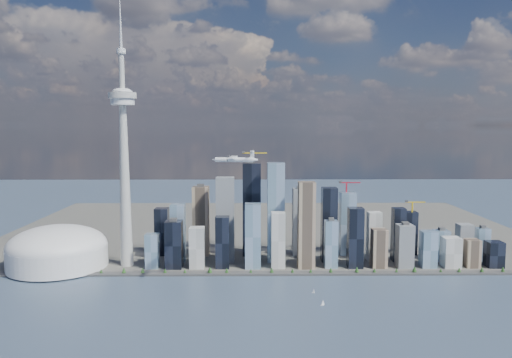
{
  "coord_description": "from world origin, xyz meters",
  "views": [
    {
      "loc": [
        -40.44,
        -713.04,
        294.62
      ],
      "look_at": [
        -29.85,
        260.0,
        189.95
      ],
      "focal_mm": 35.0,
      "sensor_mm": 36.0,
      "label": 1
    }
  ],
  "objects_px": {
    "airplane": "(235,159)",
    "sailboat_east": "(314,292)",
    "sailboat_west": "(323,303)",
    "dome_stadium": "(58,249)",
    "needle_tower": "(124,154)"
  },
  "relations": [
    {
      "from": "dome_stadium",
      "to": "airplane",
      "type": "xyz_separation_m",
      "value": [
        372.54,
        -152.99,
        197.37
      ]
    },
    {
      "from": "sailboat_west",
      "to": "needle_tower",
      "type": "bearing_deg",
      "value": 135.31
    },
    {
      "from": "dome_stadium",
      "to": "sailboat_west",
      "type": "xyz_separation_m",
      "value": [
        518.0,
        -221.15,
        -36.21
      ]
    },
    {
      "from": "sailboat_east",
      "to": "airplane",
      "type": "bearing_deg",
      "value": -168.7
    },
    {
      "from": "needle_tower",
      "to": "dome_stadium",
      "type": "xyz_separation_m",
      "value": [
        -140.0,
        -10.0,
        -196.4
      ]
    },
    {
      "from": "sailboat_west",
      "to": "sailboat_east",
      "type": "distance_m",
      "value": 61.38
    },
    {
      "from": "needle_tower",
      "to": "airplane",
      "type": "bearing_deg",
      "value": -35.03
    },
    {
      "from": "dome_stadium",
      "to": "needle_tower",
      "type": "bearing_deg",
      "value": 4.09
    },
    {
      "from": "sailboat_west",
      "to": "sailboat_east",
      "type": "height_order",
      "value": "sailboat_west"
    },
    {
      "from": "airplane",
      "to": "sailboat_east",
      "type": "relative_size",
      "value": 9.88
    },
    {
      "from": "airplane",
      "to": "sailboat_west",
      "type": "xyz_separation_m",
      "value": [
        145.46,
        -68.16,
        -233.58
      ]
    },
    {
      "from": "needle_tower",
      "to": "sailboat_west",
      "type": "bearing_deg",
      "value": -31.45
    },
    {
      "from": "dome_stadium",
      "to": "sailboat_west",
      "type": "height_order",
      "value": "dome_stadium"
    },
    {
      "from": "sailboat_west",
      "to": "airplane",
      "type": "bearing_deg",
      "value": 141.65
    },
    {
      "from": "needle_tower",
      "to": "sailboat_east",
      "type": "relative_size",
      "value": 67.73
    }
  ]
}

